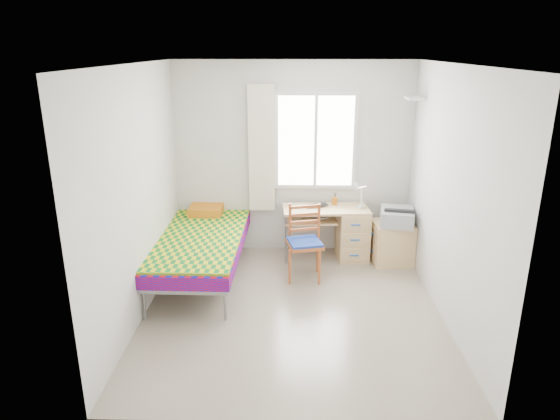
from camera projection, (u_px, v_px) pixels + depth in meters
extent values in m
plane|color=#BCAD93|center=(292.00, 309.00, 5.51)|extent=(3.50, 3.50, 0.00)
plane|color=white|center=(295.00, 64.00, 4.69)|extent=(3.50, 3.50, 0.00)
plane|color=silver|center=(293.00, 159.00, 6.76)|extent=(3.20, 0.00, 3.20)
plane|color=silver|center=(138.00, 195.00, 5.13)|extent=(0.00, 3.50, 3.50)
plane|color=silver|center=(451.00, 197.00, 5.06)|extent=(0.00, 3.50, 3.50)
cube|color=white|center=(316.00, 141.00, 6.66)|extent=(1.10, 0.04, 1.30)
cube|color=white|center=(316.00, 141.00, 6.65)|extent=(1.00, 0.02, 1.20)
cube|color=white|center=(316.00, 142.00, 6.64)|extent=(0.04, 0.02, 1.20)
cube|color=#F5E3CA|center=(262.00, 149.00, 6.66)|extent=(0.35, 0.05, 1.70)
cube|color=white|center=(415.00, 98.00, 6.13)|extent=(0.20, 0.32, 0.03)
cube|color=gray|center=(200.00, 250.00, 6.13)|extent=(1.04, 2.23, 0.07)
cube|color=#A90B1C|center=(200.00, 243.00, 6.11)|extent=(1.08, 2.26, 0.16)
cube|color=#D5C90F|center=(199.00, 237.00, 6.06)|extent=(1.06, 2.13, 0.03)
cube|color=tan|center=(213.00, 201.00, 7.07)|extent=(1.06, 0.07, 0.61)
cube|color=orange|center=(206.00, 210.00, 6.82)|extent=(0.45, 0.39, 0.11)
cylinder|color=gray|center=(144.00, 304.00, 5.25)|extent=(0.04, 0.04, 0.35)
cylinder|color=gray|center=(243.00, 236.00, 7.14)|extent=(0.04, 0.04, 0.35)
cube|color=tan|center=(326.00, 209.00, 6.64)|extent=(1.16, 0.59, 0.03)
cube|color=tan|center=(352.00, 234.00, 6.74)|extent=(0.43, 0.52, 0.68)
cube|color=tan|center=(310.00, 219.00, 6.69)|extent=(0.72, 0.52, 0.02)
cylinder|color=gray|center=(286.00, 239.00, 6.56)|extent=(0.03, 0.03, 0.68)
cylinder|color=gray|center=(286.00, 228.00, 6.96)|extent=(0.03, 0.03, 0.68)
cube|color=#A75520|center=(304.00, 244.00, 6.11)|extent=(0.48, 0.48, 0.04)
cube|color=#1B3A99|center=(304.00, 242.00, 6.10)|extent=(0.46, 0.46, 0.04)
cube|color=#A75520|center=(304.00, 218.00, 6.19)|extent=(0.35, 0.11, 0.40)
cylinder|color=#A75520|center=(290.00, 267.00, 6.02)|extent=(0.03, 0.03, 0.45)
cylinder|color=#A75520|center=(318.00, 238.00, 6.27)|extent=(0.04, 0.04, 0.91)
cube|color=tan|center=(392.00, 243.00, 6.61)|extent=(0.55, 0.50, 0.56)
cube|color=tan|center=(373.00, 234.00, 6.58)|extent=(0.04, 0.42, 0.20)
cube|color=tan|center=(372.00, 250.00, 6.65)|extent=(0.04, 0.42, 0.20)
cube|color=#AAADB2|center=(397.00, 217.00, 6.46)|extent=(0.49, 0.54, 0.20)
cube|color=black|center=(397.00, 209.00, 6.43)|extent=(0.39, 0.44, 0.02)
imported|color=black|center=(318.00, 207.00, 6.65)|extent=(0.37, 0.31, 0.03)
cylinder|color=orange|center=(335.00, 201.00, 6.77)|extent=(0.08, 0.08, 0.10)
cylinder|color=white|center=(361.00, 206.00, 6.65)|extent=(0.10, 0.10, 0.03)
cylinder|color=white|center=(362.00, 196.00, 6.60)|extent=(0.02, 0.12, 0.27)
cylinder|color=white|center=(362.00, 188.00, 6.48)|extent=(0.13, 0.24, 0.11)
cone|color=white|center=(356.00, 187.00, 6.38)|extent=(0.14, 0.15, 0.13)
imported|color=gray|center=(314.00, 217.00, 6.64)|extent=(0.25, 0.28, 0.02)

